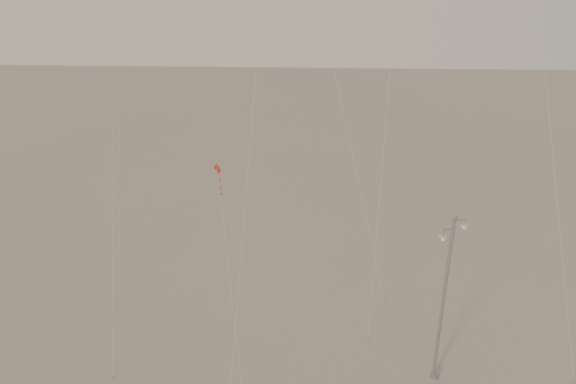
{
  "coord_description": "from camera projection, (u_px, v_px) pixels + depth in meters",
  "views": [
    {
      "loc": [
        -1.74,
        -25.19,
        24.34
      ],
      "look_at": [
        -2.94,
        5.0,
        10.87
      ],
      "focal_mm": 40.0,
      "sensor_mm": 36.0,
      "label": 1
    }
  ],
  "objects": [
    {
      "name": "kite_4",
      "position": [
        542.0,
        44.0,
        34.74
      ],
      "size": [
        3.62,
        9.23,
        24.2
      ],
      "rotation": [
        0.0,
        0.0,
        1.71
      ],
      "color": "#2B2724",
      "rests_on": "ground"
    },
    {
      "name": "street_lamp",
      "position": [
        444.0,
        296.0,
        34.05
      ],
      "size": [
        1.58,
        0.8,
        10.16
      ],
      "color": "#989BA0",
      "rests_on": "ground"
    },
    {
      "name": "kite_3",
      "position": [
        224.0,
        228.0,
        30.85
      ],
      "size": [
        1.19,
        1.24,
        13.5
      ],
      "rotation": [
        0.0,
        0.0,
        -0.54
      ],
      "color": "maroon",
      "rests_on": "ground"
    }
  ]
}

